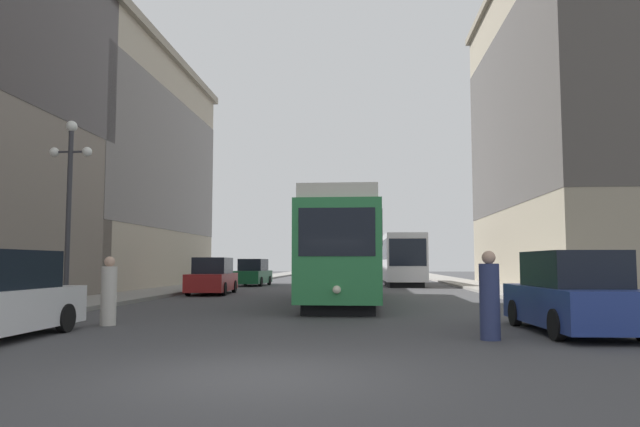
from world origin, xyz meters
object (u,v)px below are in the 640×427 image
Objects in this scene: transit_bus at (400,257)px; parked_car_left_far at (253,273)px; parked_car_right_far at (572,295)px; pedestrian_crossing_far at (490,298)px; parked_car_left_near at (213,277)px; lamp_post_left_near at (70,185)px; pedestrian_crossing_near at (109,293)px; streetcar at (347,249)px.

parked_car_left_far is at bearing -166.58° from transit_bus.
parked_car_right_far is 2.57× the size of pedestrian_crossing_far.
transit_bus is at bearing 49.80° from parked_car_left_near.
parked_car_right_far is at bearing -18.12° from lamp_post_left_near.
parked_car_right_far is at bearing 103.50° from pedestrian_crossing_near.
transit_bus is at bearing -88.28° from parked_car_right_far.
lamp_post_left_near reaches higher than pedestrian_crossing_near.
transit_bus is at bearing -124.83° from pedestrian_crossing_far.
parked_car_left_near is at bearing 80.26° from lamp_post_left_near.
pedestrian_crossing_far is (10.10, -27.93, -0.00)m from parked_car_left_far.
transit_bus is 29.84m from pedestrian_crossing_near.
lamp_post_left_near is (-12.00, 5.97, 3.22)m from pedestrian_crossing_far.
parked_car_left_near reaches higher than pedestrian_crossing_near.
transit_bus reaches higher than parked_car_left_near.
pedestrian_crossing_near is (-8.98, -28.44, -1.15)m from transit_bus.
lamp_post_left_near reaches higher than streetcar.
parked_car_left_far is at bearing 113.47° from streetcar.
parked_car_right_far is (5.31, -10.07, -1.26)m from streetcar.
pedestrian_crossing_far is 0.30× the size of lamp_post_left_near.
streetcar is 11.94m from pedestrian_crossing_far.
pedestrian_crossing_near is (-5.71, -9.26, -1.30)m from streetcar.
parked_car_left_near is 1.08× the size of parked_car_right_far.
streetcar is at bearing 31.86° from lamp_post_left_near.
pedestrian_crossing_near is (1.17, -25.76, -0.04)m from parked_car_left_far.
streetcar is at bearing -109.02° from pedestrian_crossing_far.
pedestrian_crossing_far is (3.22, -11.43, -1.26)m from streetcar.
parked_car_left_far is 25.79m from pedestrian_crossing_near.
lamp_post_left_near is at bearing -103.13° from parked_car_left_near.
transit_bus is at bearing 81.15° from streetcar.
pedestrian_crossing_far is (10.10, -17.03, -0.00)m from parked_car_left_near.
streetcar is at bearing -101.03° from transit_bus.
parked_car_right_far is 11.05m from pedestrian_crossing_near.
lamp_post_left_near is at bearing -61.20° from pedestrian_crossing_far.
streetcar is 10.53m from lamp_post_left_near.
transit_bus is 1.96× the size of lamp_post_left_near.
pedestrian_crossing_near is 0.95× the size of pedestrian_crossing_far.
pedestrian_crossing_near is at bearing -84.16° from parked_car_left_far.
pedestrian_crossing_near is at bearing -6.46° from parked_car_right_far.
transit_bus is (3.27, 19.17, -0.15)m from streetcar.
lamp_post_left_near is at bearing -20.39° from parked_car_right_far.
streetcar is 17.92m from parked_car_left_far.
parked_car_left_far is 2.56× the size of pedestrian_crossing_near.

